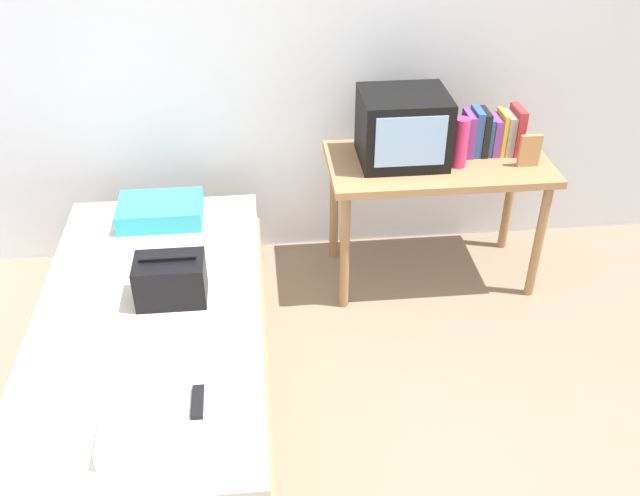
% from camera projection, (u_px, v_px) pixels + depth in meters
% --- Properties ---
extents(wall_back, '(5.20, 0.10, 2.60)m').
position_uv_depth(wall_back, '(312.00, 30.00, 3.71)').
color(wall_back, silver).
rests_on(wall_back, ground).
extents(bed, '(1.00, 2.00, 0.50)m').
position_uv_depth(bed, '(155.00, 355.00, 3.18)').
color(bed, '#9E754C').
rests_on(bed, ground).
extents(desk, '(1.16, 0.60, 0.73)m').
position_uv_depth(desk, '(437.00, 176.00, 3.76)').
color(desk, '#9E754C').
rests_on(desk, ground).
extents(tv, '(0.44, 0.39, 0.36)m').
position_uv_depth(tv, '(403.00, 128.00, 3.62)').
color(tv, black).
rests_on(tv, desk).
extents(water_bottle, '(0.08, 0.08, 0.26)m').
position_uv_depth(water_bottle, '(461.00, 143.00, 3.58)').
color(water_bottle, '#E53372').
rests_on(water_bottle, desk).
extents(book_row, '(0.30, 0.17, 0.25)m').
position_uv_depth(book_row, '(492.00, 132.00, 3.72)').
color(book_row, '#7A3D89').
rests_on(book_row, desk).
extents(picture_frame, '(0.11, 0.02, 0.17)m').
position_uv_depth(picture_frame, '(530.00, 151.00, 3.61)').
color(picture_frame, '#B27F4C').
rests_on(picture_frame, desk).
extents(pillow, '(0.42, 0.29, 0.10)m').
position_uv_depth(pillow, '(161.00, 211.00, 3.63)').
color(pillow, '#33A8B7').
rests_on(pillow, bed).
extents(handbag, '(0.30, 0.20, 0.22)m').
position_uv_depth(handbag, '(171.00, 280.00, 3.06)').
color(handbag, black).
rests_on(handbag, bed).
extents(magazine, '(0.21, 0.29, 0.01)m').
position_uv_depth(magazine, '(100.00, 375.00, 2.71)').
color(magazine, white).
rests_on(magazine, bed).
extents(remote_dark, '(0.04, 0.16, 0.02)m').
position_uv_depth(remote_dark, '(198.00, 402.00, 2.58)').
color(remote_dark, black).
rests_on(remote_dark, bed).
extents(remote_silver, '(0.04, 0.14, 0.02)m').
position_uv_depth(remote_silver, '(104.00, 278.00, 3.22)').
color(remote_silver, '#B7B7BC').
rests_on(remote_silver, bed).
extents(folded_towel, '(0.28, 0.22, 0.08)m').
position_uv_depth(folded_towel, '(141.00, 435.00, 2.42)').
color(folded_towel, white).
rests_on(folded_towel, bed).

